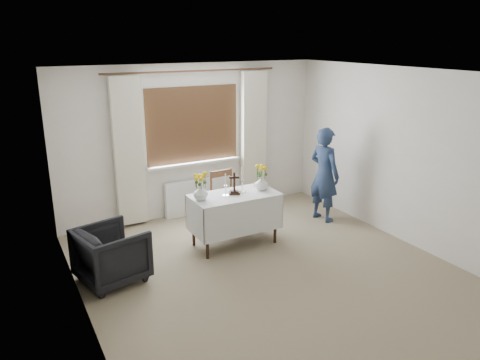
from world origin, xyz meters
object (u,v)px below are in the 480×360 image
armchair (112,255)px  wooden_cross (234,183)px  wooden_chair (227,201)px  flower_vase_left (201,193)px  altar_table (235,220)px  person (324,174)px  flower_vase_right (261,183)px

armchair → wooden_cross: size_ratio=2.33×
wooden_chair → flower_vase_left: (-0.68, -0.55, 0.41)m
wooden_chair → flower_vase_left: bearing=-146.3°
altar_table → wooden_chair: wooden_chair is taller
wooden_chair → armchair: 2.14m
armchair → person: (3.54, 0.41, 0.42)m
wooden_chair → person: bearing=-19.0°
altar_table → wooden_chair: (0.17, 0.56, 0.08)m
wooden_chair → armchair: size_ratio=1.21×
flower_vase_right → flower_vase_left: bearing=179.0°
armchair → wooden_cross: (1.82, 0.24, 0.58)m
person → armchair: bearing=85.1°
flower_vase_right → armchair: bearing=-174.3°
armchair → person: bearing=-97.2°
armchair → wooden_chair: bearing=-82.1°
altar_table → armchair: altar_table is taller
wooden_cross → flower_vase_right: wooden_cross is taller
altar_table → wooden_cross: bearing=71.8°
altar_table → flower_vase_right: 0.65m
flower_vase_left → flower_vase_right: size_ratio=1.03×
altar_table → armchair: size_ratio=1.63×
altar_table → person: person is taller
person → altar_table: bearing=84.4°
flower_vase_left → flower_vase_right: bearing=-1.0°
wooden_chair → armchair: (-1.98, -0.79, -0.11)m
armchair → flower_vase_left: size_ratio=3.67×
altar_table → wooden_cross: wooden_cross is taller
wooden_cross → flower_vase_left: 0.52m
wooden_chair → person: size_ratio=0.60×
wooden_chair → person: 1.63m
person → flower_vase_left: bearing=82.7°
flower_vase_left → person: bearing=4.2°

